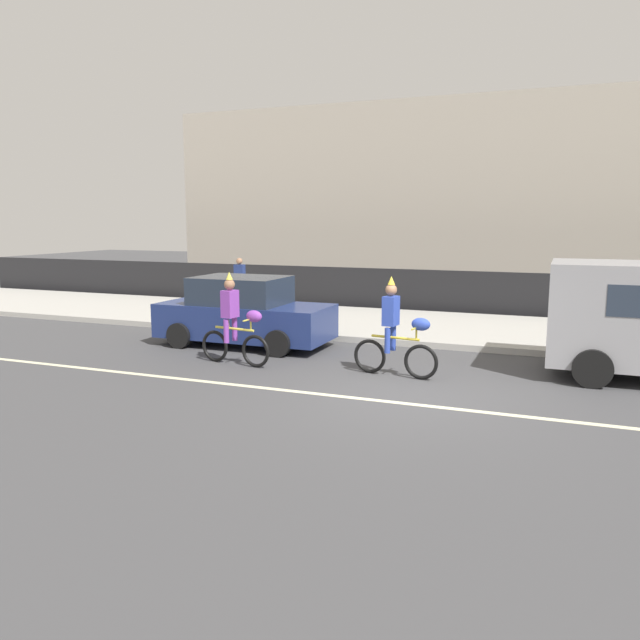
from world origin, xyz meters
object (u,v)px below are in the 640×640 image
parade_cyclist_cobalt (396,333)px  parked_car_navy (244,313)px  parade_cyclist_purple (235,324)px  pedestrian_onlooker (240,282)px

parade_cyclist_cobalt → parked_car_navy: 4.41m
parade_cyclist_purple → parade_cyclist_cobalt: same height
parade_cyclist_cobalt → parked_car_navy: size_ratio=0.47×
parade_cyclist_cobalt → parked_car_navy: parade_cyclist_cobalt is taller
parade_cyclist_purple → parade_cyclist_cobalt: size_ratio=1.00×
parked_car_navy → pedestrian_onlooker: size_ratio=2.53×
parked_car_navy → pedestrian_onlooker: 5.22m
parade_cyclist_purple → parade_cyclist_cobalt: 3.34m
parade_cyclist_purple → parade_cyclist_cobalt: bearing=4.6°
parade_cyclist_cobalt → parked_car_navy: (-4.12, 1.57, -0.06)m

